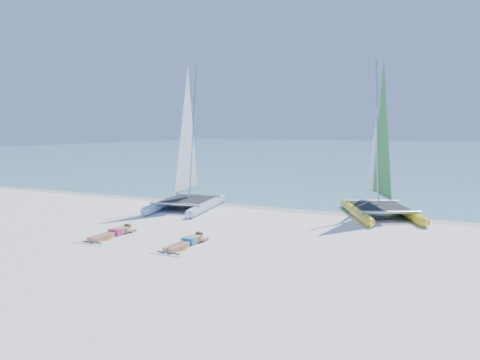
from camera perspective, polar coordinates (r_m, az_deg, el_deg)
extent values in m
plane|color=white|center=(14.19, -2.02, -6.84)|extent=(140.00, 140.00, 0.00)
cube|color=#74BDC1|center=(75.59, 20.66, 3.41)|extent=(140.00, 115.00, 0.01)
cube|color=silver|center=(19.14, 5.62, -3.43)|extent=(140.00, 1.40, 0.01)
cylinder|color=silver|center=(19.39, -8.92, -2.84)|extent=(1.05, 3.96, 0.35)
cone|color=silver|center=(21.38, -6.53, -1.96)|extent=(0.42, 0.56, 0.33)
cylinder|color=silver|center=(18.75, -3.98, -3.09)|extent=(1.05, 3.96, 0.35)
cone|color=silver|center=(20.80, -2.00, -2.16)|extent=(0.42, 0.56, 0.33)
cube|color=black|center=(19.02, -6.50, -2.36)|extent=(2.06, 2.45, 0.03)
cylinder|color=silver|center=(19.47, -5.82, 5.87)|extent=(0.27, 1.04, 5.45)
cylinder|color=yellow|center=(17.80, 13.93, -3.75)|extent=(1.98, 3.79, 0.35)
cone|color=yellow|center=(19.93, 12.52, -2.66)|extent=(0.52, 0.61, 0.34)
cylinder|color=yellow|center=(18.28, 19.41, -3.67)|extent=(1.98, 3.79, 0.35)
cone|color=yellow|center=(20.36, 17.47, -2.62)|extent=(0.52, 0.61, 0.34)
cube|color=black|center=(17.99, 16.73, -3.07)|extent=(2.48, 2.72, 0.03)
cylinder|color=silver|center=(18.46, 16.40, 5.75)|extent=(0.51, 0.99, 5.52)
cube|color=white|center=(14.50, -15.57, -6.74)|extent=(1.00, 1.85, 0.02)
cube|color=tan|center=(14.80, -14.49, -6.01)|extent=(0.36, 0.55, 0.17)
cube|color=#D73273|center=(14.65, -14.99, -6.13)|extent=(0.37, 0.22, 0.17)
cube|color=tan|center=(14.22, -16.57, -6.72)|extent=(0.31, 0.85, 0.13)
sphere|color=tan|center=(15.07, -13.58, -5.61)|extent=(0.21, 0.21, 0.21)
ellipsoid|color=#3B2615|center=(15.07, -13.56, -5.46)|extent=(0.22, 0.24, 0.15)
cube|color=white|center=(12.96, -6.84, -8.09)|extent=(1.00, 1.85, 0.02)
cube|color=tan|center=(13.29, -5.85, -7.23)|extent=(0.36, 0.55, 0.17)
cube|color=#2381BE|center=(13.13, -6.31, -7.39)|extent=(0.37, 0.22, 0.17)
cube|color=tan|center=(12.64, -7.75, -8.12)|extent=(0.31, 0.85, 0.13)
sphere|color=tan|center=(13.59, -5.03, -6.75)|extent=(0.21, 0.21, 0.21)
ellipsoid|color=#3B2615|center=(13.59, -5.01, -6.58)|extent=(0.22, 0.24, 0.15)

